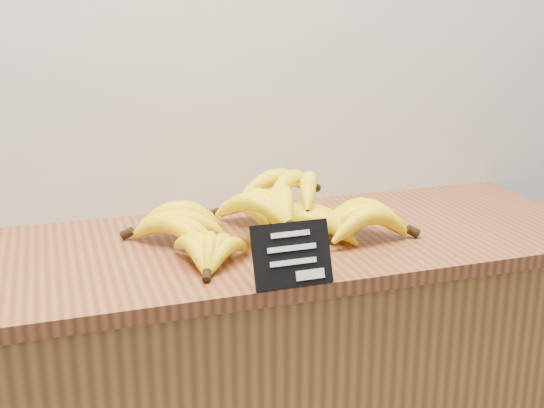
% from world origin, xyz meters
% --- Properties ---
extents(counter_top, '(1.48, 0.54, 0.03)m').
position_xyz_m(counter_top, '(-0.11, 2.75, 0.92)').
color(counter_top, brown).
rests_on(counter_top, counter).
extents(chalkboard_sign, '(0.15, 0.04, 0.11)m').
position_xyz_m(chalkboard_sign, '(-0.14, 2.50, 0.99)').
color(chalkboard_sign, black).
rests_on(chalkboard_sign, counter_top).
extents(banana_pile, '(0.59, 0.42, 0.12)m').
position_xyz_m(banana_pile, '(-0.09, 2.74, 0.98)').
color(banana_pile, '#FFEC0A').
rests_on(banana_pile, counter_top).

